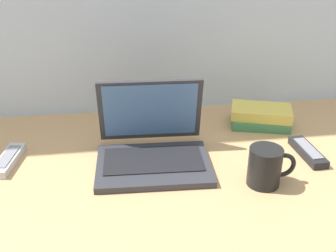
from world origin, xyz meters
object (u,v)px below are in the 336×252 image
(laptop, at_px, (152,145))
(coffee_mug, at_px, (266,166))
(remote_control_far, at_px, (8,160))
(book_stack, at_px, (261,116))
(remote_control_near, at_px, (308,152))

(laptop, bearing_deg, coffee_mug, -29.86)
(remote_control_far, height_order, book_stack, book_stack)
(coffee_mug, xyz_separation_m, remote_control_far, (-0.67, 0.19, -0.04))
(laptop, xyz_separation_m, coffee_mug, (0.27, -0.16, 0.01))
(laptop, xyz_separation_m, remote_control_far, (-0.40, 0.03, -0.03))
(coffee_mug, bearing_deg, remote_control_far, 164.18)
(book_stack, bearing_deg, remote_control_far, -170.07)
(book_stack, bearing_deg, coffee_mug, -107.71)
(book_stack, bearing_deg, remote_control_near, -71.60)
(remote_control_far, bearing_deg, book_stack, 9.93)
(coffee_mug, height_order, remote_control_far, coffee_mug)
(coffee_mug, xyz_separation_m, book_stack, (0.10, 0.33, -0.02))
(remote_control_far, bearing_deg, laptop, -4.89)
(remote_control_near, xyz_separation_m, remote_control_far, (-0.85, 0.07, 0.00))
(remote_control_far, bearing_deg, coffee_mug, -15.82)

